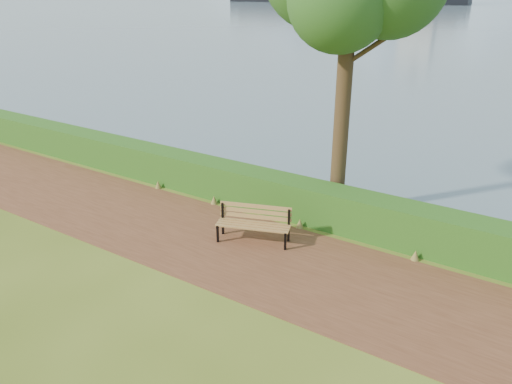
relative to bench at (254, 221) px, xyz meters
The scene contains 4 objects.
ground 1.42m from the bench, 138.42° to the right, with size 140.00×140.00×0.00m, color #4C5D1A.
path 1.26m from the bench, 149.62° to the right, with size 40.00×3.40×0.01m, color #562F1D.
hedge 1.98m from the bench, 120.14° to the left, with size 32.00×0.85×1.00m, color #1E4A15.
bench is the anchor object (origin of this frame).
Camera 1 is at (6.80, -7.93, 5.67)m, focal length 35.00 mm.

